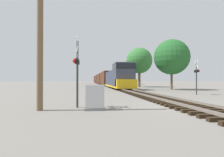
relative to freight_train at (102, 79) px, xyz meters
The scene contains 10 objects.
ground_plane 57.91m from the freight_train, 90.00° to the right, with size 400.00×400.00×0.00m, color slate.
rail_track_bed 57.91m from the freight_train, 90.00° to the right, with size 2.60×160.00×0.31m.
freight_train is the anchor object (origin of this frame).
crossing_signal_near 58.00m from the freight_train, 96.24° to the right, with size 0.34×1.00×3.94m.
crossing_signal_far 50.89m from the freight_train, 83.35° to the right, with size 0.54×1.01×3.68m.
relay_cabinet 58.82m from the freight_train, 95.21° to the right, with size 1.04×0.66×1.30m.
utility_pole 58.96m from the freight_train, 97.92° to the right, with size 1.80×0.31×8.57m.
tree_far_right 41.87m from the freight_train, 79.04° to the right, with size 5.73×5.73×8.18m.
tree_mid_background 30.14m from the freight_train, 78.16° to the right, with size 5.88×5.88×8.96m.
tree_deep_background 11.03m from the freight_train, 39.89° to the right, with size 4.24×4.24×8.24m.
Camera 1 is at (-5.75, -9.81, 1.55)m, focal length 28.00 mm.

